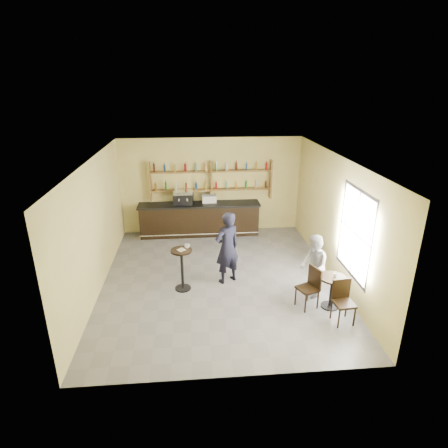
{
  "coord_description": "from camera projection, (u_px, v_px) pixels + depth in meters",
  "views": [
    {
      "loc": [
        -0.63,
        -8.68,
        4.94
      ],
      "look_at": [
        0.2,
        0.8,
        1.25
      ],
      "focal_mm": 30.0,
      "sensor_mm": 36.0,
      "label": 1
    }
  ],
  "objects": [
    {
      "name": "ceiling",
      "position": [
        218.0,
        159.0,
        8.74
      ],
      "size": [
        7.0,
        7.0,
        0.0
      ],
      "primitive_type": "plane",
      "rotation": [
        3.14,
        0.0,
        0.0
      ],
      "color": "white",
      "rests_on": "wall_back"
    },
    {
      "name": "window_frame",
      "position": [
        355.0,
        233.0,
        8.41
      ],
      "size": [
        0.04,
        1.7,
        2.1
      ],
      "primitive_type": null,
      "color": "black",
      "rests_on": "wall_right"
    },
    {
      "name": "pedestal_table",
      "position": [
        182.0,
        270.0,
        9.25
      ],
      "size": [
        0.66,
        0.66,
        1.08
      ],
      "primitive_type": null,
      "rotation": [
        0.0,
        0.0,
        0.3
      ],
      "color": "black",
      "rests_on": "floor"
    },
    {
      "name": "shelf_unit",
      "position": [
        211.0,
        181.0,
        12.37
      ],
      "size": [
        4.0,
        0.26,
        1.4
      ],
      "primitive_type": null,
      "color": "brown",
      "rests_on": "wall_back"
    },
    {
      "name": "chair_west",
      "position": [
        308.0,
        288.0,
        8.53
      ],
      "size": [
        0.55,
        0.55,
        0.98
      ],
      "primitive_type": null,
      "rotation": [
        0.0,
        0.0,
        -1.17
      ],
      "color": "black",
      "rests_on": "floor"
    },
    {
      "name": "cup_pedestal",
      "position": [
        187.0,
        246.0,
        9.14
      ],
      "size": [
        0.18,
        0.18,
        0.11
      ],
      "primitive_type": "imported",
      "rotation": [
        0.0,
        0.0,
        0.43
      ],
      "color": "white",
      "rests_on": "pedestal_table"
    },
    {
      "name": "napkin",
      "position": [
        181.0,
        250.0,
        9.05
      ],
      "size": [
        0.23,
        0.23,
        0.0
      ],
      "primitive_type": "cube",
      "rotation": [
        0.0,
        0.0,
        0.61
      ],
      "color": "white",
      "rests_on": "pedestal_table"
    },
    {
      "name": "chair_south",
      "position": [
        344.0,
        303.0,
        7.98
      ],
      "size": [
        0.46,
        0.46,
        0.97
      ],
      "primitive_type": null,
      "rotation": [
        0.0,
        0.0,
        0.1
      ],
      "color": "black",
      "rests_on": "floor"
    },
    {
      "name": "espresso_machine",
      "position": [
        183.0,
        198.0,
        12.27
      ],
      "size": [
        0.66,
        0.46,
        0.45
      ],
      "primitive_type": null,
      "rotation": [
        0.0,
        0.0,
        -0.1
      ],
      "color": "black",
      "rests_on": "bar_counter"
    },
    {
      "name": "liquor_bottles",
      "position": [
        211.0,
        175.0,
        12.31
      ],
      "size": [
        3.68,
        0.1,
        1.0
      ],
      "primitive_type": null,
      "color": "#8C5919",
      "rests_on": "shelf_unit"
    },
    {
      "name": "wall_right",
      "position": [
        336.0,
        219.0,
        9.56
      ],
      "size": [
        0.0,
        7.0,
        7.0
      ],
      "primitive_type": "plane",
      "rotation": [
        1.57,
        0.0,
        -1.57
      ],
      "color": "#D7CA7A",
      "rests_on": "floor"
    },
    {
      "name": "wall_front",
      "position": [
        235.0,
        300.0,
        6.07
      ],
      "size": [
        7.0,
        0.0,
        7.0
      ],
      "primitive_type": "plane",
      "rotation": [
        -1.57,
        0.0,
        0.0
      ],
      "color": "#D7CA7A",
      "rests_on": "floor"
    },
    {
      "name": "pastry_case",
      "position": [
        209.0,
        199.0,
        12.37
      ],
      "size": [
        0.52,
        0.43,
        0.28
      ],
      "primitive_type": null,
      "rotation": [
        0.0,
        0.0,
        -0.12
      ],
      "color": "silver",
      "rests_on": "bar_counter"
    },
    {
      "name": "cafe_table",
      "position": [
        331.0,
        292.0,
        8.56
      ],
      "size": [
        0.81,
        0.81,
        0.78
      ],
      "primitive_type": null,
      "rotation": [
        0.0,
        0.0,
        -0.41
      ],
      "color": "black",
      "rests_on": "floor"
    },
    {
      "name": "window_pane",
      "position": [
        355.0,
        233.0,
        8.41
      ],
      "size": [
        0.0,
        2.0,
        2.0
      ],
      "primitive_type": "plane",
      "rotation": [
        1.57,
        0.0,
        -1.57
      ],
      "color": "white",
      "rests_on": "wall_right"
    },
    {
      "name": "cup_cafe",
      "position": [
        335.0,
        275.0,
        8.41
      ],
      "size": [
        0.1,
        0.1,
        0.09
      ],
      "primitive_type": "imported",
      "rotation": [
        0.0,
        0.0,
        -0.07
      ],
      "color": "white",
      "rests_on": "cafe_table"
    },
    {
      "name": "patron_second",
      "position": [
        313.0,
        266.0,
        8.91
      ],
      "size": [
        0.65,
        0.8,
        1.56
      ],
      "primitive_type": "imported",
      "rotation": [
        0.0,
        0.0,
        -1.65
      ],
      "color": "#939397",
      "rests_on": "floor"
    },
    {
      "name": "bar_counter",
      "position": [
        200.0,
        219.0,
        12.59
      ],
      "size": [
        4.02,
        0.78,
        1.09
      ],
      "primitive_type": null,
      "color": "black",
      "rests_on": "floor"
    },
    {
      "name": "man_main",
      "position": [
        227.0,
        248.0,
        9.46
      ],
      "size": [
        0.83,
        0.74,
        1.91
      ],
      "primitive_type": "imported",
      "rotation": [
        0.0,
        0.0,
        3.65
      ],
      "color": "black",
      "rests_on": "floor"
    },
    {
      "name": "wall_left",
      "position": [
        96.0,
        227.0,
        9.07
      ],
      "size": [
        0.0,
        7.0,
        7.0
      ],
      "primitive_type": "plane",
      "rotation": [
        1.57,
        0.0,
        1.57
      ],
      "color": "#D7CA7A",
      "rests_on": "floor"
    },
    {
      "name": "wall_back",
      "position": [
        211.0,
        186.0,
        12.57
      ],
      "size": [
        7.0,
        0.0,
        7.0
      ],
      "primitive_type": "plane",
      "rotation": [
        1.57,
        0.0,
        0.0
      ],
      "color": "#D7CA7A",
      "rests_on": "floor"
    },
    {
      "name": "donut",
      "position": [
        182.0,
        249.0,
        9.04
      ],
      "size": [
        0.15,
        0.15,
        0.04
      ],
      "primitive_type": "torus",
      "rotation": [
        0.0,
        0.0,
        0.34
      ],
      "color": "gold",
      "rests_on": "napkin"
    },
    {
      "name": "floor",
      "position": [
        219.0,
        279.0,
        9.9
      ],
      "size": [
        7.0,
        7.0,
        0.0
      ],
      "primitive_type": "plane",
      "color": "slate",
      "rests_on": "ground"
    }
  ]
}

